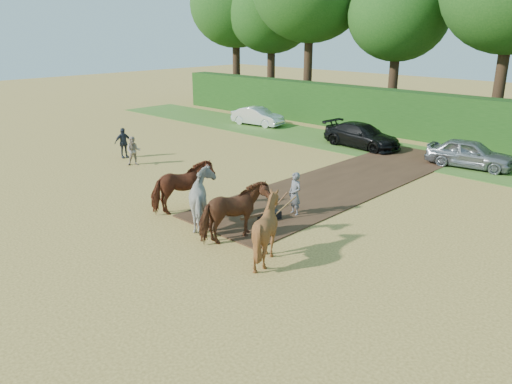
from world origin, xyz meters
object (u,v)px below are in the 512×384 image
(spectator_near, at_px, (134,151))
(plough_team, at_px, (222,206))
(parked_cars, at_px, (468,152))
(spectator_far, at_px, (123,143))

(spectator_near, distance_m, plough_team, 10.61)
(plough_team, height_order, parked_cars, plough_team)
(spectator_far, distance_m, plough_team, 12.48)
(plough_team, bearing_deg, spectator_far, 163.89)
(plough_team, xyz_separation_m, parked_cars, (2.57, 15.17, -0.31))
(spectator_far, height_order, parked_cars, spectator_far)
(spectator_far, relative_size, plough_team, 0.24)
(parked_cars, bearing_deg, plough_team, -99.62)
(spectator_far, bearing_deg, plough_team, -95.28)
(spectator_near, height_order, parked_cars, spectator_near)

